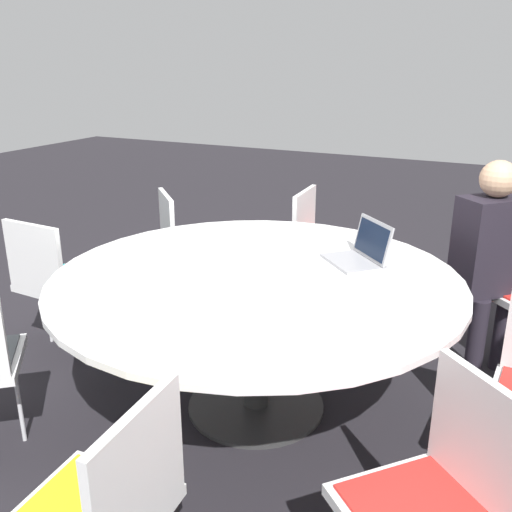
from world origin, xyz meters
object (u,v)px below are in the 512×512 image
(chair_0, at_px, (509,274))
(person_0, at_px, (491,251))
(chair_5, at_px, (104,505))
(chair_6, at_px, (442,494))
(laptop, at_px, (361,252))
(chair_1, at_px, (321,241))
(chair_3, at_px, (55,275))
(chair_2, at_px, (186,241))

(chair_0, height_order, person_0, person_0)
(chair_0, xyz_separation_m, person_0, (0.23, -0.11, 0.19))
(chair_0, xyz_separation_m, chair_5, (2.50, -0.92, 0.00))
(chair_0, xyz_separation_m, chair_6, (2.03, -0.06, 0.00))
(chair_6, bearing_deg, chair_0, -49.52)
(person_0, distance_m, laptop, 0.81)
(chair_0, relative_size, chair_6, 1.00)
(chair_5, distance_m, chair_6, 0.98)
(chair_1, height_order, chair_3, same)
(chair_2, bearing_deg, person_0, 47.77)
(chair_0, distance_m, laptop, 1.08)
(chair_5, distance_m, person_0, 2.42)
(laptop, bearing_deg, chair_6, -18.91)
(chair_0, height_order, laptop, laptop)
(chair_1, xyz_separation_m, chair_5, (2.61, 0.29, 0.00))
(laptop, bearing_deg, chair_2, -154.95)
(person_0, bearing_deg, laptop, -1.07)
(chair_1, distance_m, chair_2, 0.94)
(chair_3, relative_size, chair_5, 1.00)
(chair_1, distance_m, chair_3, 1.76)
(chair_5, xyz_separation_m, person_0, (-2.27, 0.81, 0.19))
(chair_2, bearing_deg, chair_6, 4.44)
(chair_1, bearing_deg, person_0, 70.04)
(chair_0, bearing_deg, chair_5, 24.16)
(chair_6, bearing_deg, chair_3, 22.72)
(chair_1, relative_size, chair_5, 1.00)
(chair_0, distance_m, chair_6, 2.03)
(chair_3, height_order, laptop, laptop)
(laptop, bearing_deg, chair_0, 93.70)
(chair_5, height_order, chair_6, same)
(chair_0, height_order, chair_6, same)
(chair_6, relative_size, laptop, 2.22)
(chair_5, relative_size, person_0, 0.71)
(chair_3, height_order, chair_5, same)
(chair_6, xyz_separation_m, person_0, (-1.80, -0.05, 0.19))
(chair_1, xyz_separation_m, chair_6, (2.14, 1.15, 0.00))
(chair_2, xyz_separation_m, person_0, (-0.09, 1.94, 0.19))
(chair_3, height_order, person_0, person_0)
(chair_3, distance_m, person_0, 2.49)
(chair_6, xyz_separation_m, laptop, (-1.24, -0.62, 0.27))
(chair_0, relative_size, laptop, 2.22)
(chair_5, relative_size, chair_6, 1.00)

